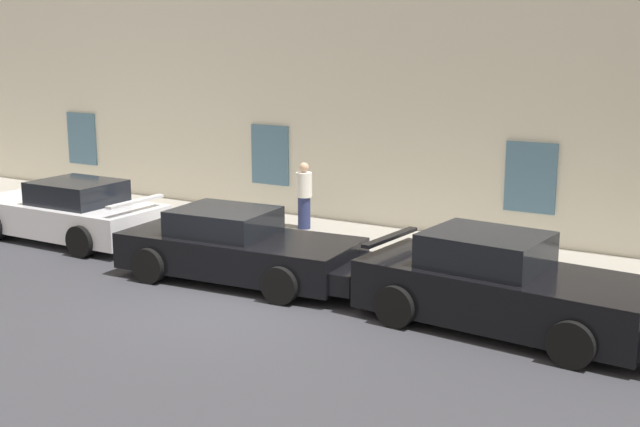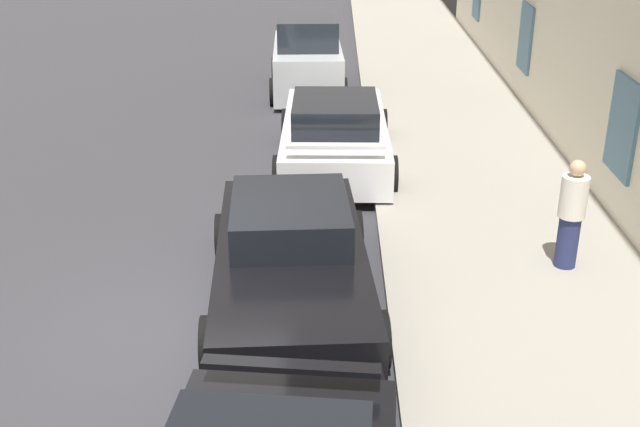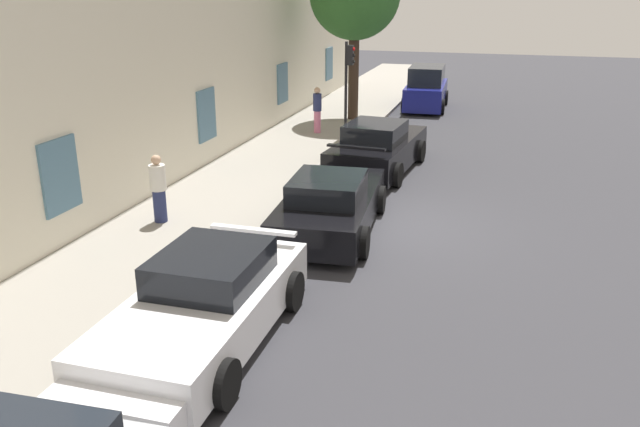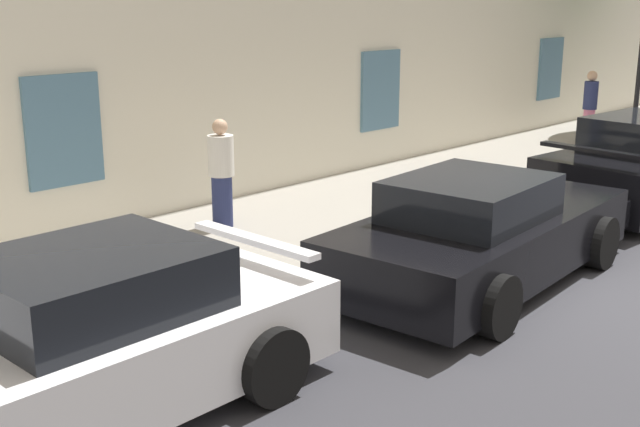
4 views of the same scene
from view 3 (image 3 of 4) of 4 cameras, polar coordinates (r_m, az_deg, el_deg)
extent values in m
plane|color=#333338|center=(15.01, 6.36, -1.03)|extent=(80.00, 80.00, 0.00)
cube|color=gray|center=(16.25, -8.92, 0.74)|extent=(60.00, 3.71, 0.14)
cube|color=slate|center=(14.04, -21.81, 3.08)|extent=(1.10, 0.06, 1.50)
cube|color=slate|center=(19.54, -9.92, 8.51)|extent=(1.10, 0.06, 1.50)
cube|color=slate|center=(25.59, -3.30, 11.34)|extent=(1.10, 0.06, 1.50)
cube|color=slate|center=(31.88, 0.81, 12.99)|extent=(1.10, 0.06, 1.50)
cube|color=white|center=(10.15, -10.16, -8.46)|extent=(4.52, 1.91, 0.69)
cube|color=black|center=(10.17, -9.53, -4.64)|extent=(1.81, 1.52, 0.51)
cube|color=white|center=(8.73, -15.99, -14.69)|extent=(1.36, 1.75, 0.38)
cube|color=white|center=(11.64, -5.89, -1.45)|extent=(0.17, 1.61, 0.06)
cylinder|color=black|center=(8.81, -8.46, -14.53)|extent=(0.68, 0.24, 0.68)
cylinder|color=black|center=(9.66, -18.97, -12.15)|extent=(0.68, 0.24, 0.68)
cylinder|color=black|center=(11.06, -2.48, -6.80)|extent=(0.68, 0.24, 0.68)
cylinder|color=black|center=(11.75, -11.30, -5.54)|extent=(0.68, 0.24, 0.68)
cube|color=black|center=(14.45, 0.92, 0.48)|extent=(4.64, 2.20, 0.68)
cube|color=black|center=(13.96, 0.67, 2.27)|extent=(1.91, 1.62, 0.48)
cube|color=black|center=(16.34, 2.28, 2.42)|extent=(1.48, 1.81, 0.37)
cylinder|color=black|center=(16.00, -1.37, 1.68)|extent=(0.69, 0.29, 0.67)
cylinder|color=black|center=(15.69, 5.25, 1.23)|extent=(0.69, 0.29, 0.67)
cylinder|color=black|center=(13.45, -4.13, -1.91)|extent=(0.69, 0.29, 0.67)
cylinder|color=black|center=(13.08, 3.73, -2.54)|extent=(0.69, 0.29, 0.67)
cube|color=black|center=(19.24, 5.10, 5.39)|extent=(4.68, 2.25, 0.80)
cube|color=black|center=(18.77, 4.86, 7.12)|extent=(1.93, 1.65, 0.54)
cube|color=black|center=(21.14, 6.62, 6.35)|extent=(1.50, 1.84, 0.44)
cube|color=black|center=(17.15, 3.19, 5.81)|extent=(0.29, 1.61, 0.06)
cylinder|color=black|center=(20.87, 3.68, 5.92)|extent=(0.70, 0.30, 0.68)
cylinder|color=black|center=(20.40, 8.74, 5.42)|extent=(0.70, 0.30, 0.68)
cylinder|color=black|center=(18.29, 1.00, 3.99)|extent=(0.70, 0.30, 0.68)
cylinder|color=black|center=(17.75, 6.72, 3.38)|extent=(0.70, 0.30, 0.68)
cube|color=navy|center=(29.41, 9.26, 10.24)|extent=(4.07, 1.78, 0.95)
cube|color=#1E232B|center=(29.28, 9.35, 11.90)|extent=(2.46, 1.52, 0.77)
cylinder|color=black|center=(28.22, 10.65, 9.18)|extent=(0.66, 0.23, 0.65)
cylinder|color=black|center=(28.35, 7.37, 9.40)|extent=(0.66, 0.23, 0.65)
cylinder|color=black|center=(30.58, 10.95, 9.95)|extent=(0.66, 0.23, 0.65)
cylinder|color=black|center=(30.71, 7.92, 10.15)|extent=(0.66, 0.23, 0.65)
cylinder|color=#38281E|center=(25.97, 2.96, 12.16)|extent=(0.41, 0.41, 3.54)
cylinder|color=black|center=(22.98, 2.28, 10.81)|extent=(0.10, 0.10, 3.23)
cube|color=black|center=(22.79, 2.67, 13.69)|extent=(0.22, 0.20, 0.66)
sphere|color=red|center=(22.75, 2.96, 14.21)|extent=(0.12, 0.12, 0.12)
sphere|color=black|center=(22.77, 2.95, 13.68)|extent=(0.12, 0.12, 0.12)
sphere|color=black|center=(22.79, 2.94, 13.16)|extent=(0.12, 0.12, 0.12)
cylinder|color=navy|center=(15.08, -13.86, 0.67)|extent=(0.32, 0.32, 0.75)
cylinder|color=silver|center=(14.88, -14.06, 3.08)|extent=(0.39, 0.39, 0.58)
sphere|color=tan|center=(14.78, -14.19, 4.59)|extent=(0.22, 0.22, 0.22)
cylinder|color=pink|center=(23.60, -0.23, 8.05)|extent=(0.32, 0.32, 0.79)
cylinder|color=navy|center=(23.47, -0.24, 9.72)|extent=(0.39, 0.39, 0.61)
sphere|color=tan|center=(23.40, -0.24, 10.74)|extent=(0.22, 0.22, 0.22)
camera|label=1|loc=(23.70, 38.53, 13.67)|focal=46.07mm
camera|label=2|loc=(22.47, 6.14, 19.49)|focal=44.53mm
camera|label=4|loc=(5.64, 28.78, -2.84)|focal=45.34mm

